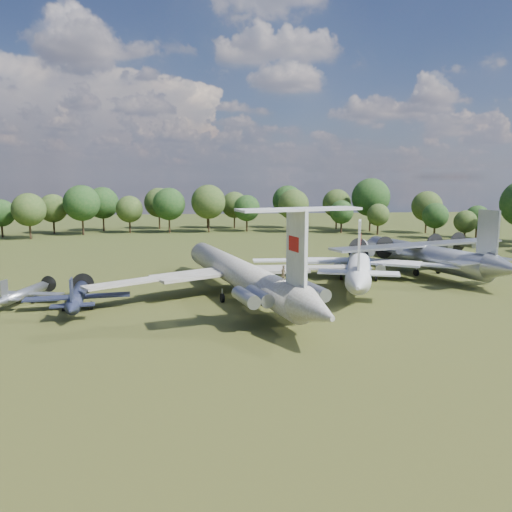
{
  "coord_description": "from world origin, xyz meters",
  "views": [
    {
      "loc": [
        -2.19,
        -68.17,
        15.91
      ],
      "look_at": [
        5.28,
        0.09,
        5.0
      ],
      "focal_mm": 35.0,
      "sensor_mm": 36.0,
      "label": 1
    }
  ],
  "objects_px": {
    "il62_airliner": "(239,278)",
    "small_prop_northwest": "(25,295)",
    "person_on_il62": "(283,273)",
    "tu104_jet": "(359,265)",
    "small_prop_west": "(78,300)",
    "an12_transport": "(424,259)"
  },
  "relations": [
    {
      "from": "tu104_jet",
      "to": "small_prop_west",
      "type": "xyz_separation_m",
      "value": [
        -39.5,
        -13.96,
        -1.01
      ]
    },
    {
      "from": "small_prop_northwest",
      "to": "il62_airliner",
      "type": "bearing_deg",
      "value": 13.44
    },
    {
      "from": "tu104_jet",
      "to": "small_prop_northwest",
      "type": "height_order",
      "value": "tu104_jet"
    },
    {
      "from": "an12_transport",
      "to": "il62_airliner",
      "type": "bearing_deg",
      "value": -175.76
    },
    {
      "from": "il62_airliner",
      "to": "tu104_jet",
      "type": "height_order",
      "value": "il62_airliner"
    },
    {
      "from": "small_prop_west",
      "to": "small_prop_northwest",
      "type": "bearing_deg",
      "value": 142.83
    },
    {
      "from": "person_on_il62",
      "to": "il62_airliner",
      "type": "bearing_deg",
      "value": -111.81
    },
    {
      "from": "small_prop_west",
      "to": "person_on_il62",
      "type": "xyz_separation_m",
      "value": [
        23.61,
        -9.35,
        4.63
      ]
    },
    {
      "from": "tu104_jet",
      "to": "small_prop_west",
      "type": "relative_size",
      "value": 2.67
    },
    {
      "from": "an12_transport",
      "to": "person_on_il62",
      "type": "relative_size",
      "value": 23.38
    },
    {
      "from": "an12_transport",
      "to": "small_prop_northwest",
      "type": "bearing_deg",
      "value": 174.53
    },
    {
      "from": "il62_airliner",
      "to": "person_on_il62",
      "type": "height_order",
      "value": "person_on_il62"
    },
    {
      "from": "il62_airliner",
      "to": "small_prop_northwest",
      "type": "relative_size",
      "value": 3.99
    },
    {
      "from": "person_on_il62",
      "to": "an12_transport",
      "type": "bearing_deg",
      "value": -173.45
    },
    {
      "from": "small_prop_west",
      "to": "tu104_jet",
      "type": "bearing_deg",
      "value": 11.62
    },
    {
      "from": "an12_transport",
      "to": "small_prop_northwest",
      "type": "xyz_separation_m",
      "value": [
        -59.05,
        -12.97,
        -1.52
      ]
    },
    {
      "from": "il62_airliner",
      "to": "small_prop_northwest",
      "type": "xyz_separation_m",
      "value": [
        -27.4,
        -0.12,
        -1.58
      ]
    },
    {
      "from": "an12_transport",
      "to": "person_on_il62",
      "type": "distance_m",
      "value": 38.68
    },
    {
      "from": "tu104_jet",
      "to": "person_on_il62",
      "type": "relative_size",
      "value": 28.02
    },
    {
      "from": "an12_transport",
      "to": "small_prop_west",
      "type": "relative_size",
      "value": 2.23
    },
    {
      "from": "il62_airliner",
      "to": "small_prop_west",
      "type": "xyz_separation_m",
      "value": [
        -19.91,
        -4.33,
        -1.3
      ]
    },
    {
      "from": "small_prop_west",
      "to": "small_prop_northwest",
      "type": "distance_m",
      "value": 8.6
    }
  ]
}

